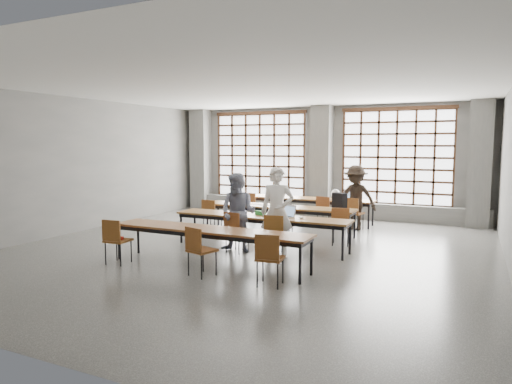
% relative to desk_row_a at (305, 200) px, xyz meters
% --- Properties ---
extents(floor, '(11.00, 11.00, 0.00)m').
position_rel_desk_row_a_xyz_m(floor, '(0.08, -3.92, -0.66)').
color(floor, '#4A4A48').
rests_on(floor, ground).
extents(ceiling, '(11.00, 11.00, 0.00)m').
position_rel_desk_row_a_xyz_m(ceiling, '(0.08, -3.92, 2.84)').
color(ceiling, silver).
rests_on(ceiling, floor).
extents(wall_back, '(10.00, 0.00, 10.00)m').
position_rel_desk_row_a_xyz_m(wall_back, '(0.08, 1.58, 1.09)').
color(wall_back, '#5A5A58').
rests_on(wall_back, floor).
extents(wall_front, '(10.00, 0.00, 10.00)m').
position_rel_desk_row_a_xyz_m(wall_front, '(0.08, -9.42, 1.09)').
color(wall_front, '#5A5A58').
rests_on(wall_front, floor).
extents(wall_left, '(0.00, 11.00, 11.00)m').
position_rel_desk_row_a_xyz_m(wall_left, '(-4.92, -3.92, 1.09)').
color(wall_left, '#5A5A58').
rests_on(wall_left, floor).
extents(column_left, '(0.60, 0.55, 3.50)m').
position_rel_desk_row_a_xyz_m(column_left, '(-4.42, 1.30, 1.09)').
color(column_left, '#575755').
rests_on(column_left, floor).
extents(column_mid, '(0.60, 0.55, 3.50)m').
position_rel_desk_row_a_xyz_m(column_mid, '(0.08, 1.30, 1.09)').
color(column_mid, '#575755').
rests_on(column_mid, floor).
extents(column_right, '(0.60, 0.55, 3.50)m').
position_rel_desk_row_a_xyz_m(column_right, '(4.58, 1.30, 1.09)').
color(column_right, '#575755').
rests_on(column_right, floor).
extents(window_left, '(3.32, 0.12, 3.00)m').
position_rel_desk_row_a_xyz_m(window_left, '(-2.17, 1.50, 1.24)').
color(window_left, white).
rests_on(window_left, wall_back).
extents(window_right, '(3.32, 0.12, 3.00)m').
position_rel_desk_row_a_xyz_m(window_right, '(2.33, 1.50, 1.24)').
color(window_right, white).
rests_on(window_right, wall_back).
extents(sill_ledge, '(9.80, 0.35, 0.50)m').
position_rel_desk_row_a_xyz_m(sill_ledge, '(0.08, 1.38, -0.41)').
color(sill_ledge, '#575755').
rests_on(sill_ledge, floor).
extents(desk_row_a, '(4.00, 0.70, 0.73)m').
position_rel_desk_row_a_xyz_m(desk_row_a, '(0.00, 0.00, 0.00)').
color(desk_row_a, brown).
rests_on(desk_row_a, floor).
extents(desk_row_b, '(4.00, 0.70, 0.73)m').
position_rel_desk_row_a_xyz_m(desk_row_b, '(-0.05, -1.97, 0.00)').
color(desk_row_b, brown).
rests_on(desk_row_b, floor).
extents(desk_row_c, '(4.00, 0.70, 0.73)m').
position_rel_desk_row_a_xyz_m(desk_row_c, '(0.24, -3.61, 0.00)').
color(desk_row_c, brown).
rests_on(desk_row_c, floor).
extents(desk_row_d, '(4.00, 0.70, 0.73)m').
position_rel_desk_row_a_xyz_m(desk_row_d, '(0.01, -5.43, 0.00)').
color(desk_row_d, brown).
rests_on(desk_row_d, floor).
extents(chair_back_left, '(0.50, 0.51, 0.88)m').
position_rel_desk_row_a_xyz_m(chair_back_left, '(-1.42, -0.63, -0.13)').
color(chair_back_left, brown).
rests_on(chair_back_left, floor).
extents(chair_back_mid, '(0.48, 0.49, 0.88)m').
position_rel_desk_row_a_xyz_m(chair_back_mid, '(0.79, -0.63, -0.13)').
color(chair_back_mid, brown).
rests_on(chair_back_mid, floor).
extents(chair_back_right, '(0.50, 0.50, 0.88)m').
position_rel_desk_row_a_xyz_m(chair_back_right, '(1.58, -0.63, -0.13)').
color(chair_back_right, brown).
rests_on(chair_back_right, floor).
extents(chair_mid_left, '(0.43, 0.44, 0.88)m').
position_rel_desk_row_a_xyz_m(chair_mid_left, '(-1.65, -2.60, -0.13)').
color(chair_mid_left, brown).
rests_on(chair_mid_left, floor).
extents(chair_mid_centre, '(0.47, 0.48, 0.88)m').
position_rel_desk_row_a_xyz_m(chair_mid_centre, '(0.36, -2.60, -0.13)').
color(chair_mid_centre, brown).
rests_on(chair_mid_centre, floor).
extents(chair_mid_right, '(0.49, 0.50, 0.88)m').
position_rel_desk_row_a_xyz_m(chair_mid_right, '(1.76, -2.60, -0.13)').
color(chair_mid_right, brown).
rests_on(chair_mid_right, floor).
extents(chair_front_left, '(0.48, 0.48, 0.88)m').
position_rel_desk_row_a_xyz_m(chair_front_left, '(-0.07, -4.24, -0.13)').
color(chair_front_left, brown).
rests_on(chair_front_left, floor).
extents(chair_front_right, '(0.47, 0.48, 0.88)m').
position_rel_desk_row_a_xyz_m(chair_front_right, '(0.85, -4.24, -0.13)').
color(chair_front_right, brown).
rests_on(chair_front_right, floor).
extents(chair_near_left, '(0.46, 0.46, 0.88)m').
position_rel_desk_row_a_xyz_m(chair_near_left, '(-1.68, -6.06, -0.13)').
color(chair_near_left, brown).
rests_on(chair_near_left, floor).
extents(chair_near_mid, '(0.52, 0.52, 0.88)m').
position_rel_desk_row_a_xyz_m(chair_near_mid, '(0.19, -6.06, -0.13)').
color(chair_near_mid, brown).
rests_on(chair_near_mid, floor).
extents(chair_near_right, '(0.48, 0.48, 0.88)m').
position_rel_desk_row_a_xyz_m(chair_near_right, '(1.52, -6.06, -0.13)').
color(chair_near_right, brown).
rests_on(chair_near_right, floor).
extents(student_male, '(0.78, 0.64, 1.84)m').
position_rel_desk_row_a_xyz_m(student_male, '(0.84, -4.11, 0.25)').
color(student_male, white).
rests_on(student_male, floor).
extents(student_female, '(0.84, 0.67, 1.69)m').
position_rel_desk_row_a_xyz_m(student_female, '(-0.06, -4.11, 0.18)').
color(student_female, '#19244D').
rests_on(student_female, floor).
extents(student_back, '(1.14, 0.69, 1.73)m').
position_rel_desk_row_a_xyz_m(student_back, '(1.60, -0.50, 0.20)').
color(student_back, black).
rests_on(student_back, floor).
extents(laptop_front, '(0.46, 0.44, 0.26)m').
position_rel_desk_row_a_xyz_m(laptop_front, '(0.82, -3.51, 0.13)').
color(laptop_front, silver).
rests_on(laptop_front, desk_row_c).
extents(laptop_back, '(0.45, 0.42, 0.26)m').
position_rel_desk_row_a_xyz_m(laptop_back, '(1.33, 0.11, 0.13)').
color(laptop_back, '#B5B5BA').
rests_on(laptop_back, desk_row_a).
extents(mouse, '(0.11, 0.08, 0.04)m').
position_rel_desk_row_a_xyz_m(mouse, '(1.19, -3.63, 0.08)').
color(mouse, silver).
rests_on(mouse, desk_row_c).
extents(green_box, '(0.27, 0.16, 0.09)m').
position_rel_desk_row_a_xyz_m(green_box, '(0.19, -3.53, 0.11)').
color(green_box, '#2A8237').
rests_on(green_box, desk_row_c).
extents(phone, '(0.14, 0.10, 0.01)m').
position_rel_desk_row_a_xyz_m(phone, '(0.42, -3.71, 0.07)').
color(phone, black).
rests_on(phone, desk_row_c).
extents(paper_sheet_a, '(0.31, 0.24, 0.00)m').
position_rel_desk_row_a_xyz_m(paper_sheet_a, '(-0.65, -1.92, 0.07)').
color(paper_sheet_a, silver).
rests_on(paper_sheet_a, desk_row_b).
extents(paper_sheet_b, '(0.31, 0.22, 0.00)m').
position_rel_desk_row_a_xyz_m(paper_sheet_b, '(-0.35, -2.02, 0.07)').
color(paper_sheet_b, white).
rests_on(paper_sheet_b, desk_row_b).
extents(paper_sheet_c, '(0.30, 0.22, 0.00)m').
position_rel_desk_row_a_xyz_m(paper_sheet_c, '(0.05, -1.97, 0.07)').
color(paper_sheet_c, white).
rests_on(paper_sheet_c, desk_row_b).
extents(backpack, '(0.37, 0.31, 0.40)m').
position_rel_desk_row_a_xyz_m(backpack, '(1.55, -1.92, 0.27)').
color(backpack, black).
rests_on(backpack, desk_row_b).
extents(plastic_bag, '(0.31, 0.28, 0.29)m').
position_rel_desk_row_a_xyz_m(plastic_bag, '(0.90, 0.05, 0.21)').
color(plastic_bag, white).
rests_on(plastic_bag, desk_row_a).
extents(red_pouch, '(0.21, 0.12, 0.06)m').
position_rel_desk_row_a_xyz_m(red_pouch, '(-1.69, -5.98, -0.16)').
color(red_pouch, '#A81F14').
rests_on(red_pouch, chair_near_left).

